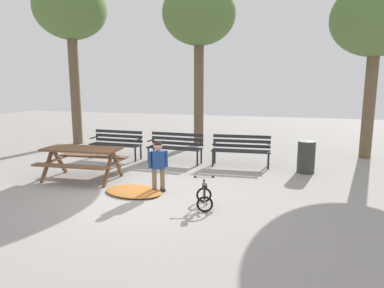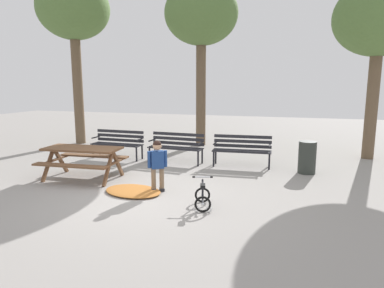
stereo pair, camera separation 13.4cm
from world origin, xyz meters
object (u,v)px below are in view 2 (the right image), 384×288
(picnic_table, at_px, (83,155))
(park_bench_far_left, at_px, (118,142))
(park_bench_right, at_px, (242,148))
(park_bench_left, at_px, (177,145))
(kids_bicycle, at_px, (203,197))
(trash_bin, at_px, (307,157))
(child_standing, at_px, (157,161))

(picnic_table, relative_size, park_bench_far_left, 1.16)
(park_bench_far_left, relative_size, park_bench_right, 0.99)
(park_bench_left, height_order, kids_bicycle, park_bench_left)
(picnic_table, xyz_separation_m, trash_bin, (5.16, 2.11, -0.18))
(park_bench_left, height_order, park_bench_right, same)
(park_bench_right, distance_m, kids_bicycle, 3.48)
(child_standing, distance_m, trash_bin, 3.97)
(park_bench_far_left, xyz_separation_m, kids_bicycle, (3.60, -3.39, -0.31))
(child_standing, bearing_deg, park_bench_left, 100.99)
(park_bench_right, height_order, trash_bin, park_bench_right)
(park_bench_right, distance_m, child_standing, 3.11)
(park_bench_far_left, xyz_separation_m, trash_bin, (5.50, -0.23, -0.10))
(park_bench_right, bearing_deg, child_standing, -116.04)
(kids_bicycle, bearing_deg, trash_bin, 58.89)
(picnic_table, relative_size, child_standing, 1.71)
(park_bench_left, bearing_deg, child_standing, -79.01)
(picnic_table, relative_size, kids_bicycle, 3.03)
(picnic_table, bearing_deg, park_bench_right, 34.90)
(park_bench_far_left, distance_m, park_bench_left, 1.90)
(park_bench_left, height_order, trash_bin, park_bench_left)
(park_bench_left, bearing_deg, park_bench_far_left, 179.22)
(kids_bicycle, bearing_deg, picnic_table, 162.13)
(park_bench_far_left, xyz_separation_m, park_bench_right, (3.79, 0.07, 0.00))
(trash_bin, bearing_deg, park_bench_left, 176.71)
(picnic_table, bearing_deg, child_standing, -10.45)
(park_bench_left, bearing_deg, park_bench_right, 2.77)
(child_standing, xyz_separation_m, kids_bicycle, (1.17, -0.67, -0.45))
(park_bench_far_left, bearing_deg, trash_bin, -2.42)
(picnic_table, distance_m, kids_bicycle, 3.44)
(child_standing, distance_m, kids_bicycle, 1.42)
(child_standing, bearing_deg, kids_bicycle, -29.64)
(park_bench_far_left, height_order, park_bench_right, same)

